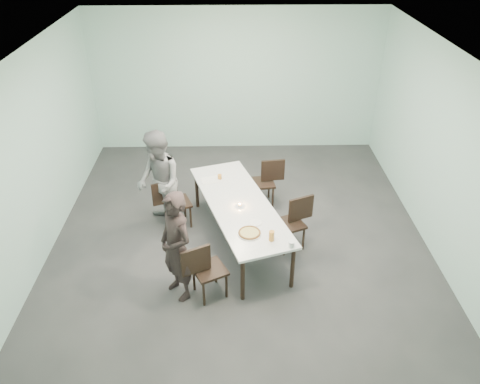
{
  "coord_description": "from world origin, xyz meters",
  "views": [
    {
      "loc": [
        -0.13,
        -5.98,
        4.71
      ],
      "look_at": [
        0.0,
        -0.06,
        1.0
      ],
      "focal_mm": 35.0,
      "sensor_mm": 36.0,
      "label": 1
    }
  ],
  "objects_px": {
    "tealight": "(240,205)",
    "water_tumbler": "(291,244)",
    "chair_near_right": "(294,219)",
    "chair_near_left": "(204,268)",
    "chair_far_right": "(266,179)",
    "diner_far": "(159,182)",
    "beer_glass": "(272,236)",
    "chair_far_left": "(172,200)",
    "pizza": "(249,233)",
    "diner_near": "(176,247)",
    "side_plate": "(256,223)",
    "amber_tumbler": "(220,177)",
    "table": "(239,206)"
  },
  "relations": [
    {
      "from": "diner_far",
      "to": "amber_tumbler",
      "type": "bearing_deg",
      "value": 84.95
    },
    {
      "from": "chair_near_right",
      "to": "water_tumbler",
      "type": "xyz_separation_m",
      "value": [
        -0.18,
        -1.0,
        0.29
      ]
    },
    {
      "from": "chair_far_left",
      "to": "pizza",
      "type": "distance_m",
      "value": 1.79
    },
    {
      "from": "chair_near_left",
      "to": "chair_near_right",
      "type": "relative_size",
      "value": 1.0
    },
    {
      "from": "beer_glass",
      "to": "tealight",
      "type": "distance_m",
      "value": 0.94
    },
    {
      "from": "table",
      "to": "pizza",
      "type": "height_order",
      "value": "pizza"
    },
    {
      "from": "chair_far_right",
      "to": "table",
      "type": "bearing_deg",
      "value": 58.27
    },
    {
      "from": "chair_far_left",
      "to": "amber_tumbler",
      "type": "xyz_separation_m",
      "value": [
        0.79,
        0.26,
        0.29
      ]
    },
    {
      "from": "beer_glass",
      "to": "amber_tumbler",
      "type": "relative_size",
      "value": 1.88
    },
    {
      "from": "beer_glass",
      "to": "amber_tumbler",
      "type": "xyz_separation_m",
      "value": [
        -0.73,
        1.68,
        -0.03
      ]
    },
    {
      "from": "side_plate",
      "to": "amber_tumbler",
      "type": "height_order",
      "value": "amber_tumbler"
    },
    {
      "from": "diner_near",
      "to": "tealight",
      "type": "xyz_separation_m",
      "value": [
        0.86,
        1.04,
        -0.05
      ]
    },
    {
      "from": "table",
      "to": "beer_glass",
      "type": "bearing_deg",
      "value": -65.4
    },
    {
      "from": "diner_far",
      "to": "beer_glass",
      "type": "xyz_separation_m",
      "value": [
        1.71,
        -1.39,
        -0.04
      ]
    },
    {
      "from": "tealight",
      "to": "water_tumbler",
      "type": "bearing_deg",
      "value": -55.79
    },
    {
      "from": "chair_near_right",
      "to": "water_tumbler",
      "type": "relative_size",
      "value": 9.67
    },
    {
      "from": "diner_near",
      "to": "pizza",
      "type": "height_order",
      "value": "diner_near"
    },
    {
      "from": "diner_far",
      "to": "beer_glass",
      "type": "height_order",
      "value": "diner_far"
    },
    {
      "from": "table",
      "to": "water_tumbler",
      "type": "height_order",
      "value": "water_tumbler"
    },
    {
      "from": "table",
      "to": "chair_near_left",
      "type": "height_order",
      "value": "chair_near_left"
    },
    {
      "from": "side_plate",
      "to": "amber_tumbler",
      "type": "xyz_separation_m",
      "value": [
        -0.54,
        1.27,
        0.04
      ]
    },
    {
      "from": "diner_far",
      "to": "water_tumbler",
      "type": "height_order",
      "value": "diner_far"
    },
    {
      "from": "side_plate",
      "to": "diner_near",
      "type": "bearing_deg",
      "value": -150.44
    },
    {
      "from": "side_plate",
      "to": "tealight",
      "type": "xyz_separation_m",
      "value": [
        -0.22,
        0.43,
        0.02
      ]
    },
    {
      "from": "pizza",
      "to": "beer_glass",
      "type": "distance_m",
      "value": 0.34
    },
    {
      "from": "chair_far_right",
      "to": "pizza",
      "type": "height_order",
      "value": "chair_far_right"
    },
    {
      "from": "pizza",
      "to": "side_plate",
      "type": "xyz_separation_m",
      "value": [
        0.1,
        0.26,
        -0.01
      ]
    },
    {
      "from": "chair_near_right",
      "to": "tealight",
      "type": "relative_size",
      "value": 15.54
    },
    {
      "from": "chair_near_right",
      "to": "pizza",
      "type": "distance_m",
      "value": 1.04
    },
    {
      "from": "chair_far_right",
      "to": "diner_far",
      "type": "height_order",
      "value": "diner_far"
    },
    {
      "from": "chair_near_right",
      "to": "chair_far_right",
      "type": "height_order",
      "value": "same"
    },
    {
      "from": "chair_near_right",
      "to": "chair_far_right",
      "type": "distance_m",
      "value": 1.28
    },
    {
      "from": "table",
      "to": "chair_far_right",
      "type": "height_order",
      "value": "chair_far_right"
    },
    {
      "from": "chair_far_left",
      "to": "diner_near",
      "type": "bearing_deg",
      "value": -102.54
    },
    {
      "from": "chair_near_right",
      "to": "chair_near_left",
      "type": "bearing_deg",
      "value": 15.96
    },
    {
      "from": "table",
      "to": "amber_tumbler",
      "type": "relative_size",
      "value": 34.38
    },
    {
      "from": "chair_near_right",
      "to": "beer_glass",
      "type": "xyz_separation_m",
      "value": [
        -0.43,
        -0.84,
        0.32
      ]
    },
    {
      "from": "tealight",
      "to": "diner_near",
      "type": "bearing_deg",
      "value": -129.55
    },
    {
      "from": "chair_far_left",
      "to": "water_tumbler",
      "type": "height_order",
      "value": "chair_far_left"
    },
    {
      "from": "side_plate",
      "to": "amber_tumbler",
      "type": "distance_m",
      "value": 1.38
    },
    {
      "from": "water_tumbler",
      "to": "tealight",
      "type": "distance_m",
      "value": 1.2
    },
    {
      "from": "chair_far_left",
      "to": "amber_tumbler",
      "type": "bearing_deg",
      "value": -3.16
    },
    {
      "from": "chair_near_right",
      "to": "chair_far_right",
      "type": "relative_size",
      "value": 1.0
    },
    {
      "from": "chair_near_left",
      "to": "chair_far_right",
      "type": "bearing_deg",
      "value": 40.08
    },
    {
      "from": "chair_far_right",
      "to": "diner_near",
      "type": "relative_size",
      "value": 0.53
    },
    {
      "from": "beer_glass",
      "to": "amber_tumbler",
      "type": "bearing_deg",
      "value": 113.66
    },
    {
      "from": "diner_far",
      "to": "side_plate",
      "type": "distance_m",
      "value": 1.8
    },
    {
      "from": "table",
      "to": "pizza",
      "type": "distance_m",
      "value": 0.8
    },
    {
      "from": "chair_far_left",
      "to": "pizza",
      "type": "xyz_separation_m",
      "value": [
        1.23,
        -1.27,
        0.27
      ]
    },
    {
      "from": "beer_glass",
      "to": "water_tumbler",
      "type": "bearing_deg",
      "value": -30.94
    }
  ]
}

